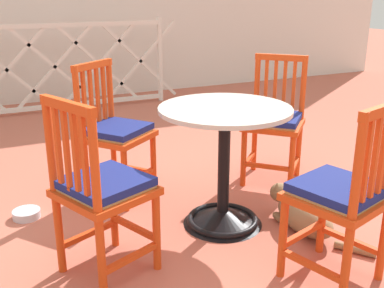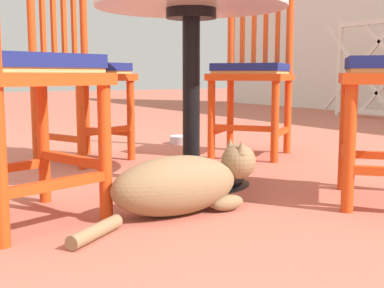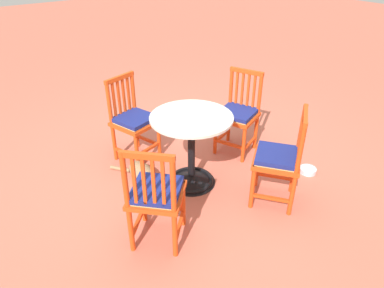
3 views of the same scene
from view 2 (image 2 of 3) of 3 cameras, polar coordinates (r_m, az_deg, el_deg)
ground_plane at (r=2.10m, az=-6.90°, el=-4.57°), size 24.00×24.00×0.00m
cafe_table at (r=2.08m, az=-0.09°, el=3.32°), size 0.76×0.76×0.73m
orange_chair_facing_out at (r=1.59m, az=-19.18°, el=7.40°), size 0.50×0.50×0.91m
orange_chair_at_corner at (r=2.83m, az=6.76°, el=7.73°), size 0.56×0.56×0.91m
orange_chair_by_planter at (r=2.69m, az=-12.42°, el=7.60°), size 0.52×0.52×0.91m
tabby_cat at (r=1.65m, az=-0.69°, el=-4.49°), size 0.29×0.72×0.23m
pet_water_bowl at (r=3.32m, az=-1.05°, el=0.48°), size 0.17×0.17×0.05m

